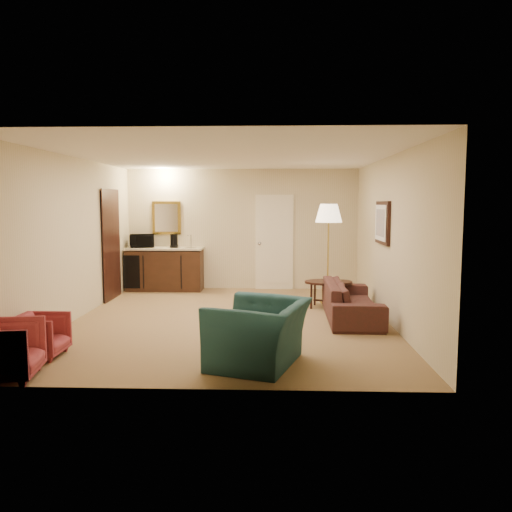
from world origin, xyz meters
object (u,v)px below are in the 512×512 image
(wetbar_cabinet, at_px, (165,269))
(sofa, at_px, (351,294))
(waste_bin, at_px, (196,284))
(coffee_table, at_px, (328,294))
(rose_chair_far, at_px, (5,348))
(coffee_maker, at_px, (174,241))
(rose_chair_near, at_px, (40,333))
(microwave, at_px, (142,239))
(floor_lamp, at_px, (328,254))
(teal_armchair, at_px, (259,323))

(wetbar_cabinet, height_order, sofa, wetbar_cabinet)
(sofa, xyz_separation_m, waste_bin, (-2.91, 2.47, -0.26))
(sofa, height_order, coffee_table, sofa)
(wetbar_cabinet, bearing_deg, rose_chair_far, -95.18)
(coffee_maker, bearing_deg, rose_chair_near, -87.58)
(wetbar_cabinet, relative_size, waste_bin, 5.81)
(rose_chair_near, xyz_separation_m, rose_chair_far, (0.00, -0.80, 0.06))
(sofa, distance_m, rose_chair_near, 4.64)
(coffee_maker, bearing_deg, waste_bin, 0.74)
(rose_chair_near, height_order, microwave, microwave)
(sofa, height_order, rose_chair_far, sofa)
(floor_lamp, bearing_deg, sofa, -78.66)
(coffee_maker, bearing_deg, teal_armchair, -57.38)
(rose_chair_far, xyz_separation_m, coffee_maker, (0.70, 5.54, 0.72))
(teal_armchair, distance_m, rose_chair_near, 2.69)
(sofa, relative_size, floor_lamp, 1.09)
(rose_chair_near, xyz_separation_m, floor_lamp, (3.85, 3.43, 0.64))
(rose_chair_far, relative_size, coffee_maker, 2.38)
(coffee_table, bearing_deg, waste_bin, 147.90)
(rose_chair_far, distance_m, waste_bin, 5.58)
(rose_chair_far, xyz_separation_m, microwave, (0.00, 5.57, 0.74))
(wetbar_cabinet, relative_size, coffee_table, 1.94)
(wetbar_cabinet, bearing_deg, rose_chair_near, -96.05)
(sofa, relative_size, teal_armchair, 1.79)
(rose_chair_near, bearing_deg, teal_armchair, -94.16)
(sofa, relative_size, waste_bin, 7.24)
(rose_chair_far, bearing_deg, microwave, -9.87)
(wetbar_cabinet, xyz_separation_m, microwave, (-0.50, 0.05, 0.63))
(teal_armchair, distance_m, coffee_maker, 5.35)
(wetbar_cabinet, height_order, rose_chair_near, wetbar_cabinet)
(rose_chair_far, bearing_deg, floor_lamp, -52.21)
(wetbar_cabinet, distance_m, sofa, 4.41)
(coffee_table, height_order, waste_bin, coffee_table)
(teal_armchair, bearing_deg, wetbar_cabinet, -138.15)
(wetbar_cabinet, relative_size, microwave, 3.24)
(wetbar_cabinet, distance_m, rose_chair_far, 5.54)
(floor_lamp, height_order, waste_bin, floor_lamp)
(sofa, relative_size, rose_chair_near, 3.52)
(rose_chair_far, relative_size, floor_lamp, 0.37)
(sofa, relative_size, coffee_maker, 6.97)
(rose_chair_far, xyz_separation_m, waste_bin, (1.19, 5.45, -0.21))
(floor_lamp, bearing_deg, wetbar_cabinet, 158.87)
(rose_chair_far, bearing_deg, coffee_table, -55.00)
(teal_armchair, height_order, waste_bin, teal_armchair)
(sofa, distance_m, microwave, 4.90)
(wetbar_cabinet, xyz_separation_m, coffee_table, (3.32, -1.72, -0.22))
(coffee_table, relative_size, microwave, 1.67)
(sofa, distance_m, rose_chair_far, 5.07)
(rose_chair_far, relative_size, waste_bin, 2.47)
(rose_chair_far, xyz_separation_m, floor_lamp, (3.85, 4.23, 0.58))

